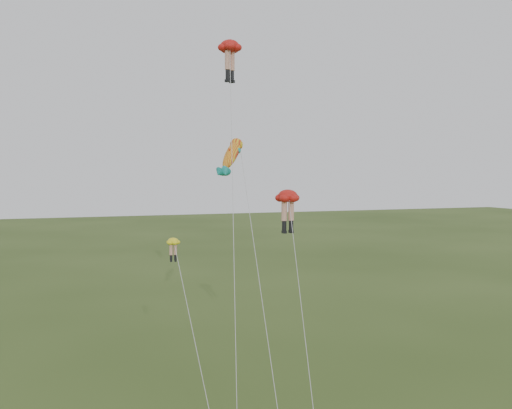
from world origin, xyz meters
name	(u,v)px	position (x,y,z in m)	size (l,w,h in m)	color
legs_kite_red_high	(230,52)	(2.28, 10.27, 21.45)	(4.69, 13.54, 22.32)	red
legs_kite_red_mid	(288,201)	(4.62, 5.53, 11.45)	(3.02, 9.62, 12.19)	red
legs_kite_yellow	(176,257)	(-2.97, 3.25, 8.61)	(1.53, 5.73, 9.65)	yellow
fish_kite	(232,155)	(1.79, 8.19, 14.38)	(2.61, 12.62, 15.81)	yellow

